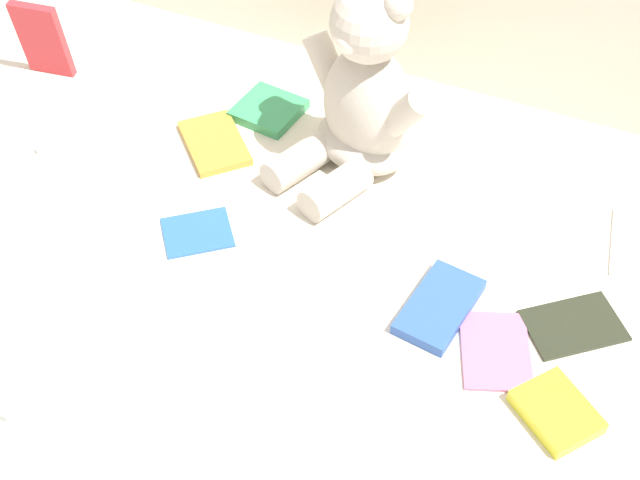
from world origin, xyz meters
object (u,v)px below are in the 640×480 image
at_px(teddy_bear, 363,101).
at_px(book_case_4, 215,143).
at_px(book_case_3, 496,349).
at_px(book_case_2, 84,131).
at_px(book_case_8, 197,232).
at_px(book_case_1, 439,307).
at_px(book_case_5, 574,324).
at_px(book_case_6, 269,110).
at_px(book_case_10, 636,244).
at_px(book_case_0, 42,40).
at_px(book_case_9, 557,412).

bearing_deg(teddy_bear, book_case_4, -141.34).
bearing_deg(book_case_3, book_case_2, -32.21).
xyz_separation_m(book_case_2, book_case_8, (0.27, -0.11, -0.00)).
bearing_deg(teddy_bear, book_case_1, -26.41).
relative_size(book_case_1, book_case_5, 1.09).
bearing_deg(book_case_3, book_case_5, -156.52).
distance_m(teddy_bear, book_case_3, 0.41).
relative_size(book_case_6, book_case_10, 0.75).
xyz_separation_m(book_case_0, book_case_1, (0.77, -0.22, -0.06)).
height_order(teddy_bear, book_case_5, teddy_bear).
relative_size(teddy_bear, book_case_10, 2.30).
bearing_deg(book_case_9, book_case_4, -76.28).
relative_size(book_case_0, book_case_10, 1.06).
height_order(book_case_6, book_case_9, book_case_9).
xyz_separation_m(book_case_0, book_case_3, (0.85, -0.25, -0.06)).
relative_size(book_case_8, book_case_9, 1.02).
distance_m(book_case_1, book_case_4, 0.46).
bearing_deg(book_case_4, book_case_0, 126.01).
height_order(book_case_3, book_case_8, book_case_3).
relative_size(book_case_6, book_case_9, 1.05).
relative_size(book_case_0, book_case_3, 1.15).
height_order(book_case_1, book_case_3, book_case_1).
xyz_separation_m(teddy_bear, book_case_3, (0.29, -0.26, -0.11)).
relative_size(book_case_0, book_case_5, 1.13).
bearing_deg(teddy_bear, book_case_8, -100.00).
bearing_deg(book_case_9, teddy_bear, -93.29).
bearing_deg(book_case_0, book_case_9, -26.23).
bearing_deg(book_case_8, book_case_9, 41.86).
relative_size(book_case_1, book_case_6, 1.36).
distance_m(book_case_0, book_case_9, 1.00).
bearing_deg(book_case_10, book_case_5, 66.34).
height_order(book_case_1, book_case_4, book_case_1).
bearing_deg(book_case_4, book_case_5, -57.35).
relative_size(book_case_2, book_case_10, 0.98).
bearing_deg(teddy_bear, book_case_3, -20.25).
height_order(book_case_2, book_case_3, book_case_2).
bearing_deg(book_case_6, teddy_bear, 84.15).
xyz_separation_m(book_case_0, book_case_8, (0.41, -0.22, -0.06)).
distance_m(teddy_bear, book_case_8, 0.30).
distance_m(book_case_6, book_case_10, 0.60).
height_order(book_case_0, book_case_9, book_case_0).
bearing_deg(teddy_bear, book_case_10, 20.45).
relative_size(book_case_0, book_case_4, 1.06).
bearing_deg(book_case_8, book_case_5, 56.93).
height_order(book_case_0, book_case_1, book_case_0).
distance_m(book_case_0, book_case_10, 0.98).
bearing_deg(book_case_6, book_case_4, -14.71).
bearing_deg(book_case_10, book_case_8, 13.23).
xyz_separation_m(teddy_bear, book_case_4, (-0.22, -0.07, -0.11)).
bearing_deg(book_case_1, book_case_4, 166.20).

